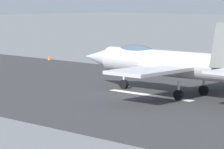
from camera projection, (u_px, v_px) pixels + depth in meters
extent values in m
plane|color=slate|center=(149.00, 95.00, 47.33)|extent=(400.00, 400.00, 0.00)
cube|color=#313132|center=(149.00, 95.00, 47.32)|extent=(240.00, 26.00, 0.02)
cube|color=white|center=(150.00, 95.00, 47.29)|extent=(8.00, 0.70, 0.00)
cylinder|color=#B2B1B6|center=(172.00, 64.00, 47.17)|extent=(12.72, 2.34, 1.99)
cone|color=#B2B1B6|center=(98.00, 57.00, 52.38)|extent=(2.97, 1.77, 1.69)
ellipsoid|color=#3F5160|center=(136.00, 51.00, 49.46)|extent=(3.63, 1.20, 1.10)
cube|color=#B2B1B6|center=(149.00, 71.00, 43.59)|extent=(3.57, 6.05, 0.24)
cube|color=#B2B1B6|center=(212.00, 62.00, 49.43)|extent=(3.57, 6.05, 0.24)
cylinder|color=silver|center=(124.00, 80.00, 50.63)|extent=(0.18, 0.18, 1.40)
cylinder|color=black|center=(124.00, 84.00, 50.67)|extent=(0.77, 0.32, 0.76)
cylinder|color=silver|center=(179.00, 91.00, 45.00)|extent=(0.18, 0.18, 1.40)
cylinder|color=black|center=(179.00, 95.00, 45.03)|extent=(0.77, 0.32, 0.76)
cylinder|color=silver|center=(204.00, 86.00, 47.34)|extent=(0.18, 0.18, 1.40)
cylinder|color=black|center=(204.00, 90.00, 47.38)|extent=(0.77, 0.32, 0.76)
cone|color=orange|center=(212.00, 74.00, 58.20)|extent=(0.44, 0.44, 0.55)
cone|color=orange|center=(49.00, 58.00, 74.29)|extent=(0.44, 0.44, 0.55)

